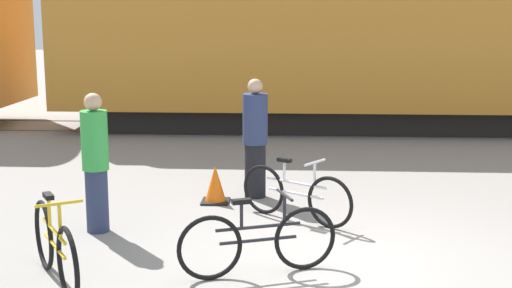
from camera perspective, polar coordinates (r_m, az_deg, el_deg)
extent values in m
plane|color=gray|center=(8.05, 6.99, -9.44)|extent=(80.00, 80.00, 0.00)
cube|color=black|center=(16.75, 5.03, 2.20)|extent=(10.05, 2.11, 0.55)
cube|color=#C67F28|center=(16.57, 5.15, 8.97)|extent=(11.96, 2.81, 3.41)
cube|color=#4C4238|center=(16.09, 5.09, 0.87)|extent=(50.30, 0.07, 0.01)
cube|color=#4C4238|center=(17.50, 4.94, 1.68)|extent=(50.30, 0.07, 0.01)
torus|color=black|center=(7.08, -14.82, -9.37)|extent=(0.44, 0.67, 0.76)
torus|color=black|center=(8.05, -16.61, -6.98)|extent=(0.44, 0.67, 0.76)
cylinder|color=gold|center=(7.50, -15.85, -6.69)|extent=(0.51, 0.81, 0.04)
cylinder|color=gold|center=(7.55, -15.79, -7.85)|extent=(0.47, 0.74, 0.04)
cylinder|color=gold|center=(7.63, -16.22, -5.17)|extent=(0.04, 0.04, 0.32)
cube|color=black|center=(7.59, -16.28, -4.01)|extent=(0.17, 0.21, 0.05)
cylinder|color=gold|center=(7.18, -15.42, -5.98)|extent=(0.04, 0.04, 0.35)
cylinder|color=gold|center=(7.13, -15.49, -4.62)|extent=(0.41, 0.27, 0.03)
torus|color=black|center=(9.16, 5.94, -4.67)|extent=(0.59, 0.43, 0.68)
torus|color=black|center=(9.75, 0.60, -3.65)|extent=(0.59, 0.43, 0.68)
cylinder|color=silver|center=(9.40, 3.20, -3.13)|extent=(0.79, 0.57, 0.04)
cylinder|color=silver|center=(9.44, 3.19, -3.96)|extent=(0.72, 0.52, 0.04)
cylinder|color=silver|center=(9.47, 2.28, -2.13)|extent=(0.04, 0.04, 0.28)
cube|color=black|center=(9.44, 2.28, -1.29)|extent=(0.21, 0.18, 0.05)
cylinder|color=silver|center=(9.20, 4.71, -2.44)|extent=(0.04, 0.04, 0.32)
cylinder|color=silver|center=(9.17, 4.73, -1.48)|extent=(0.29, 0.40, 0.03)
torus|color=black|center=(7.72, 3.95, -7.54)|extent=(0.67, 0.29, 0.70)
torus|color=black|center=(7.43, -3.72, -8.30)|extent=(0.67, 0.29, 0.70)
cylinder|color=black|center=(7.50, 0.19, -6.65)|extent=(0.88, 0.36, 0.04)
cylinder|color=black|center=(7.55, 0.19, -7.70)|extent=(0.80, 0.33, 0.04)
cylinder|color=black|center=(7.41, -1.17, -5.70)|extent=(0.04, 0.04, 0.29)
cube|color=black|center=(7.37, -1.17, -4.61)|extent=(0.22, 0.14, 0.05)
cylinder|color=black|center=(7.54, 2.30, -5.28)|extent=(0.04, 0.04, 0.32)
cylinder|color=black|center=(7.50, 2.31, -4.09)|extent=(0.19, 0.44, 0.03)
cylinder|color=black|center=(10.59, -0.07, -2.13)|extent=(0.31, 0.31, 0.81)
cylinder|color=navy|center=(10.44, -0.07, 2.01)|extent=(0.37, 0.37, 0.74)
sphere|color=tan|center=(10.38, -0.07, 4.64)|extent=(0.22, 0.22, 0.22)
cylinder|color=#283351|center=(9.19, -12.59, -4.44)|extent=(0.28, 0.28, 0.80)
cylinder|color=green|center=(9.02, -12.79, 0.28)|extent=(0.33, 0.33, 0.74)
sphere|color=tan|center=(8.95, -12.92, 3.30)|extent=(0.22, 0.22, 0.22)
cube|color=black|center=(10.40, -3.26, -4.60)|extent=(0.40, 0.40, 0.03)
cone|color=orange|center=(10.33, -3.27, -3.21)|extent=(0.32, 0.32, 0.55)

